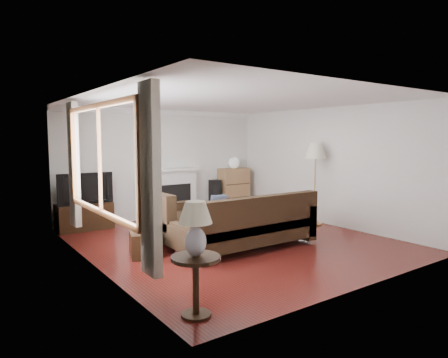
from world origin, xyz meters
TOP-DOWN VIEW (x-y plane):
  - room at (0.00, 0.00)m, footprint 5.10×5.60m
  - window at (-2.45, -0.20)m, footprint 0.12×2.74m
  - curtain_near at (-2.40, -1.72)m, footprint 0.10×0.35m
  - curtain_far at (-2.40, 1.32)m, footprint 0.10×0.35m
  - fireplace at (0.15, 2.64)m, footprint 1.40×0.26m
  - tv_stand at (-1.93, 2.48)m, footprint 1.08×0.48m
  - television at (-1.93, 2.48)m, footprint 1.09×0.14m
  - speaker_left at (-0.47, 2.54)m, footprint 0.33×0.36m
  - speaker_right at (1.31, 2.55)m, footprint 0.26×0.30m
  - bookshelf at (1.88, 2.53)m, footprint 0.79×0.37m
  - globe_lamp at (1.88, 2.53)m, footprint 0.28×0.28m
  - sectional_sofa at (-0.12, -0.50)m, footprint 2.68×1.96m
  - coffee_table at (-0.25, 0.81)m, footprint 1.23×0.94m
  - footstool at (-1.70, 0.03)m, footprint 0.57×0.57m
  - floor_lamp at (2.21, 0.09)m, footprint 0.51×0.51m
  - side_table at (-2.15, -2.24)m, footprint 0.51×0.51m
  - table_lamp at (-2.15, -2.24)m, footprint 0.35×0.35m

SIDE VIEW (x-z plane):
  - footstool at x=-1.70m, z-range 0.00..0.39m
  - coffee_table at x=-0.25m, z-range 0.00..0.43m
  - tv_stand at x=-1.93m, z-range 0.00..0.54m
  - side_table at x=-2.15m, z-range 0.00..0.64m
  - speaker_right at x=1.31m, z-range 0.00..0.81m
  - sectional_sofa at x=-0.12m, z-range 0.00..0.86m
  - speaker_left at x=-0.47m, z-range 0.00..0.88m
  - bookshelf at x=1.88m, z-range 0.00..1.08m
  - fireplace at x=0.15m, z-range 0.00..1.15m
  - television at x=-1.93m, z-range 0.54..1.16m
  - floor_lamp at x=2.21m, z-range 0.00..1.75m
  - table_lamp at x=-2.15m, z-range 0.64..1.20m
  - globe_lamp at x=1.88m, z-range 1.08..1.36m
  - room at x=0.00m, z-range -0.02..2.52m
  - curtain_near at x=-2.40m, z-range 0.35..2.45m
  - curtain_far at x=-2.40m, z-range 0.35..2.45m
  - window at x=-2.45m, z-range 0.78..2.32m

